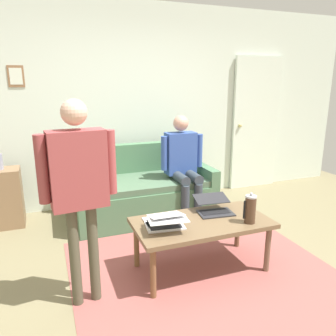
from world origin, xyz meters
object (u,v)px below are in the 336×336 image
Objects in this scene: couch at (143,192)px; side_shelf at (3,198)px; laptop_left at (214,208)px; french_press at (250,209)px; coffee_table at (202,226)px; person_standing at (79,179)px; laptop_center at (162,219)px; laptop_right at (166,224)px; person_seated at (183,161)px; interior_door at (256,124)px.

couch is 1.65m from side_shelf.
side_shelf is (1.64, -0.24, 0.04)m from couch.
laptop_left is at bearing 104.44° from couch.
french_press is 2.84m from side_shelf.
french_press is (-0.37, 0.18, 0.18)m from coffee_table.
person_standing is (1.05, 0.10, 0.58)m from coffee_table.
laptop_left is 2.49m from side_shelf.
laptop_center is (0.22, 1.37, 0.22)m from couch.
coffee_table is 0.45m from french_press.
side_shelf is (1.41, -1.70, -0.17)m from laptop_right.
person_seated is (-0.68, -1.24, 0.21)m from laptop_right.
french_press is (1.52, 2.14, -0.42)m from interior_door.
side_shelf reaches higher than laptop_left.
person_standing is at bearing 43.48° from person_seated.
interior_door is 1.77m from person_seated.
laptop_right is (2.25, 1.99, -0.50)m from interior_door.
couch is at bearing -26.18° from person_seated.
french_press is 1.39m from person_seated.
side_shelf is at bearing -37.69° from laptop_left.
person_standing is at bearing 5.56° from coffee_table.
laptop_left is at bearing -161.78° from laptop_right.
laptop_center is at bearing 80.80° from couch.
laptop_right is at bearing 6.24° from coffee_table.
laptop_center reaches higher than laptop_left.
laptop_center is at bearing -91.29° from laptop_right.
coffee_table is 2.43m from side_shelf.
person_seated reaches higher than laptop_left.
laptop_center reaches higher than laptop_right.
couch is 2.44× the size of side_shelf.
laptop_center is at bearing 40.08° from interior_door.
laptop_left is (1.70, 1.81, -0.50)m from interior_door.
coffee_table is 4.36× the size of french_press.
couch is 6.12× the size of french_press.
person_standing is (1.42, -0.08, 0.40)m from french_press.
laptop_center is 0.86m from person_standing.
laptop_right is at bearing -174.80° from person_standing.
laptop_center is 0.24× the size of person_standing.
interior_door is at bearing -139.92° from laptop_center.
interior_door is 5.70× the size of laptop_left.
laptop_right is at bearing 61.10° from person_seated.
interior_door is 1.60× the size of person_seated.
person_standing is at bearing 112.33° from side_shelf.
french_press reaches higher than laptop_center.
laptop_center is at bearing -166.87° from person_standing.
couch reaches higher than laptop_left.
couch reaches higher than side_shelf.
person_seated reaches higher than laptop_right.
french_press is at bearing 91.98° from person_seated.
interior_door is 1.20× the size of couch.
interior_door is 7.34× the size of french_press.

